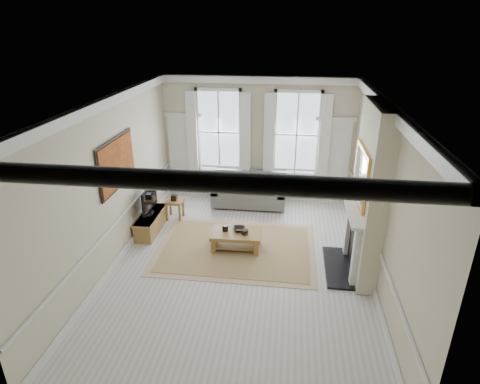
# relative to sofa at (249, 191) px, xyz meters

# --- Properties ---
(floor) EXTENTS (7.20, 7.20, 0.00)m
(floor) POSITION_rel_sofa_xyz_m (0.16, -3.11, -0.37)
(floor) COLOR #B7B5AD
(floor) RESTS_ON ground
(ceiling) EXTENTS (7.20, 7.20, 0.00)m
(ceiling) POSITION_rel_sofa_xyz_m (0.16, -3.11, 3.03)
(ceiling) COLOR white
(ceiling) RESTS_ON back_wall
(back_wall) EXTENTS (5.20, 0.00, 5.20)m
(back_wall) POSITION_rel_sofa_xyz_m (0.16, 0.49, 1.33)
(back_wall) COLOR beige
(back_wall) RESTS_ON floor
(left_wall) EXTENTS (0.00, 7.20, 7.20)m
(left_wall) POSITION_rel_sofa_xyz_m (-2.44, -3.11, 1.33)
(left_wall) COLOR beige
(left_wall) RESTS_ON floor
(right_wall) EXTENTS (0.00, 7.20, 7.20)m
(right_wall) POSITION_rel_sofa_xyz_m (2.76, -3.11, 1.33)
(right_wall) COLOR beige
(right_wall) RESTS_ON floor
(window_left) EXTENTS (1.26, 0.20, 2.20)m
(window_left) POSITION_rel_sofa_xyz_m (-0.89, 0.44, 1.53)
(window_left) COLOR #B2BCC6
(window_left) RESTS_ON back_wall
(window_right) EXTENTS (1.26, 0.20, 2.20)m
(window_right) POSITION_rel_sofa_xyz_m (1.21, 0.44, 1.53)
(window_right) COLOR #B2BCC6
(window_right) RESTS_ON back_wall
(door_left) EXTENTS (0.90, 0.08, 2.30)m
(door_left) POSITION_rel_sofa_xyz_m (-1.89, 0.45, 0.78)
(door_left) COLOR silver
(door_left) RESTS_ON floor
(door_right) EXTENTS (0.90, 0.08, 2.30)m
(door_right) POSITION_rel_sofa_xyz_m (2.21, 0.45, 0.78)
(door_right) COLOR silver
(door_right) RESTS_ON floor
(painting) EXTENTS (0.05, 1.66, 1.06)m
(painting) POSITION_rel_sofa_xyz_m (-2.40, -2.81, 1.68)
(painting) COLOR #AE601D
(painting) RESTS_ON left_wall
(chimney_breast) EXTENTS (0.35, 1.70, 3.38)m
(chimney_breast) POSITION_rel_sofa_xyz_m (2.58, -2.91, 1.33)
(chimney_breast) COLOR beige
(chimney_breast) RESTS_ON floor
(hearth) EXTENTS (0.55, 1.50, 0.05)m
(hearth) POSITION_rel_sofa_xyz_m (2.16, -2.91, -0.34)
(hearth) COLOR black
(hearth) RESTS_ON floor
(fireplace) EXTENTS (0.21, 1.45, 1.33)m
(fireplace) POSITION_rel_sofa_xyz_m (2.36, -2.91, 0.36)
(fireplace) COLOR silver
(fireplace) RESTS_ON floor
(mirror) EXTENTS (0.06, 1.26, 1.06)m
(mirror) POSITION_rel_sofa_xyz_m (2.37, -2.91, 1.68)
(mirror) COLOR gold
(mirror) RESTS_ON chimney_breast
(sofa) EXTENTS (1.96, 0.96, 0.89)m
(sofa) POSITION_rel_sofa_xyz_m (0.00, 0.00, 0.00)
(sofa) COLOR #5C5C5A
(sofa) RESTS_ON floor
(side_table) EXTENTS (0.42, 0.42, 0.51)m
(side_table) POSITION_rel_sofa_xyz_m (-1.80, -1.12, 0.03)
(side_table) COLOR brown
(side_table) RESTS_ON floor
(rug) EXTENTS (3.50, 2.60, 0.02)m
(rug) POSITION_rel_sofa_xyz_m (-0.03, -2.42, -0.36)
(rug) COLOR #99744F
(rug) RESTS_ON floor
(coffee_table) EXTENTS (1.11, 0.67, 0.41)m
(coffee_table) POSITION_rel_sofa_xyz_m (-0.03, -2.42, -0.04)
(coffee_table) COLOR brown
(coffee_table) RESTS_ON rug
(ceramic_pot_a) EXTENTS (0.14, 0.14, 0.14)m
(ceramic_pot_a) POSITION_rel_sofa_xyz_m (-0.28, -2.37, 0.11)
(ceramic_pot_a) COLOR black
(ceramic_pot_a) RESTS_ON coffee_table
(ceramic_pot_b) EXTENTS (0.14, 0.14, 0.10)m
(ceramic_pot_b) POSITION_rel_sofa_xyz_m (0.17, -2.47, 0.09)
(ceramic_pot_b) COLOR black
(ceramic_pot_b) RESTS_ON coffee_table
(bowl) EXTENTS (0.29, 0.29, 0.07)m
(bowl) POSITION_rel_sofa_xyz_m (0.02, -2.32, 0.08)
(bowl) COLOR black
(bowl) RESTS_ON coffee_table
(tv_stand) EXTENTS (0.41, 1.26, 0.45)m
(tv_stand) POSITION_rel_sofa_xyz_m (-2.18, -1.87, -0.14)
(tv_stand) COLOR brown
(tv_stand) RESTS_ON floor
(tv) EXTENTS (0.08, 0.90, 0.68)m
(tv) POSITION_rel_sofa_xyz_m (-2.16, -1.87, 0.48)
(tv) COLOR black
(tv) RESTS_ON tv_stand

